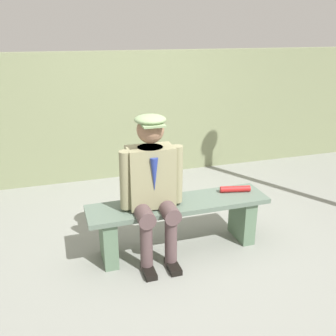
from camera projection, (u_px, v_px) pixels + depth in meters
The scene contains 5 objects.
ground_plane at pixel (178, 248), 3.63m from camera, with size 30.00×30.00×0.00m, color gray.
bench at pixel (179, 217), 3.51m from camera, with size 1.71×0.41×0.50m.
seated_man at pixel (152, 182), 3.23m from camera, with size 0.57×0.54×1.34m.
rolled_magazine at pixel (235, 189), 3.66m from camera, with size 0.06×0.06×0.30m, color #B21E1E.
stadium_wall at pixel (129, 115), 5.24m from camera, with size 12.00×0.24×1.74m, color #77805B.
Camera 1 is at (1.04, 2.94, 2.00)m, focal length 39.68 mm.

